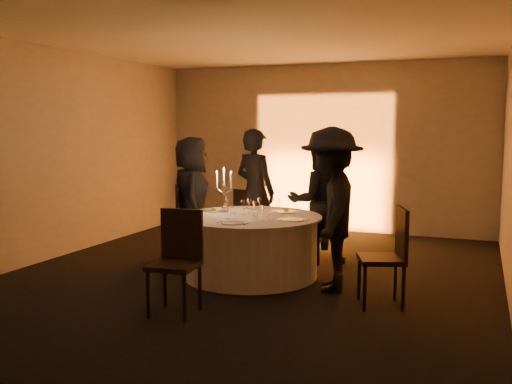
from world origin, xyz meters
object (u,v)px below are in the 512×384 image
(coffee_cup, at_px, (191,214))
(chair_left, at_px, (186,217))
(guest_left, at_px, (192,198))
(chair_back_right, at_px, (327,220))
(chair_front, at_px, (177,255))
(banquet_table, at_px, (250,246))
(guest_back_left, at_px, (255,192))
(guest_back_right, at_px, (318,201))
(candelabra, at_px, (224,197))
(chair_back_left, at_px, (249,216))
(chair_right, at_px, (390,251))
(guest_right, at_px, (331,209))

(coffee_cup, bearing_deg, chair_left, 122.05)
(guest_left, bearing_deg, chair_back_right, -100.09)
(chair_back_right, bearing_deg, chair_front, 48.09)
(banquet_table, distance_m, guest_left, 1.41)
(chair_back_right, height_order, guest_back_left, guest_back_left)
(guest_left, relative_size, guest_back_right, 1.01)
(chair_front, bearing_deg, coffee_cup, 106.79)
(guest_left, distance_m, guest_back_left, 0.95)
(chair_back_right, xyz_separation_m, coffee_cup, (-1.35, -1.55, 0.23))
(coffee_cup, distance_m, candelabra, 0.52)
(guest_left, bearing_deg, banquet_table, -147.54)
(chair_back_left, distance_m, guest_back_right, 1.31)
(chair_right, bearing_deg, chair_back_right, -167.58)
(chair_front, distance_m, guest_left, 2.43)
(coffee_cup, bearing_deg, guest_back_left, 79.83)
(guest_right, distance_m, coffee_cup, 1.78)
(chair_back_left, bearing_deg, guest_right, 157.00)
(candelabra, bearing_deg, coffee_cup, -122.33)
(chair_front, relative_size, guest_left, 0.60)
(chair_back_left, height_order, chair_back_right, chair_back_right)
(chair_back_right, relative_size, chair_right, 0.96)
(guest_left, height_order, guest_right, guest_right)
(chair_right, xyz_separation_m, chair_front, (-1.98, -0.98, 0.00))
(chair_left, relative_size, guest_back_right, 0.60)
(guest_right, bearing_deg, guest_left, -122.61)
(chair_back_left, distance_m, chair_right, 3.12)
(guest_back_right, height_order, candelabra, guest_back_right)
(chair_back_right, distance_m, guest_left, 1.96)
(guest_back_left, bearing_deg, chair_left, 51.61)
(banquet_table, height_order, chair_front, chair_front)
(chair_back_left, xyz_separation_m, candelabra, (0.17, -1.27, 0.45))
(guest_left, xyz_separation_m, candelabra, (0.74, -0.51, 0.11))
(chair_right, distance_m, guest_back_right, 1.99)
(chair_left, height_order, coffee_cup, chair_left)
(guest_right, xyz_separation_m, candelabra, (-1.51, 0.35, 0.04))
(chair_left, distance_m, chair_right, 3.33)
(chair_back_left, xyz_separation_m, coffee_cup, (-0.09, -1.69, 0.27))
(banquet_table, relative_size, guest_back_right, 1.05)
(guest_left, relative_size, guest_back_left, 0.94)
(candelabra, bearing_deg, chair_front, -81.42)
(candelabra, bearing_deg, chair_back_left, 97.78)
(banquet_table, height_order, guest_back_left, guest_back_left)
(chair_left, distance_m, guest_right, 2.55)
(chair_back_left, bearing_deg, banquet_table, 133.92)
(chair_left, relative_size, chair_back_right, 1.03)
(banquet_table, bearing_deg, candelabra, 162.86)
(chair_left, xyz_separation_m, guest_right, (2.37, -0.88, 0.36))
(chair_front, xyz_separation_m, guest_back_right, (0.77, 2.54, 0.27))
(chair_front, bearing_deg, guest_back_right, 67.75)
(banquet_table, bearing_deg, coffee_cup, -157.13)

